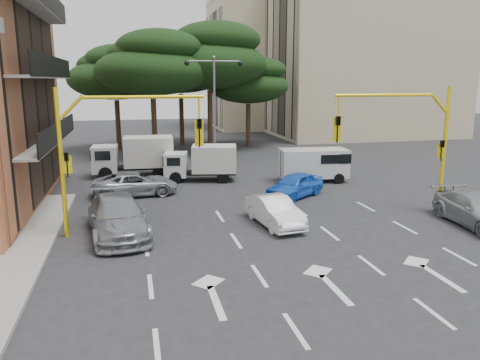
# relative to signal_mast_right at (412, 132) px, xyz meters

# --- Properties ---
(ground) EXTENTS (120.00, 120.00, 0.00)m
(ground) POSITION_rel_signal_mast_right_xyz_m (-6.80, -1.99, -3.88)
(ground) COLOR #28282B
(ground) RESTS_ON ground
(median_strip) EXTENTS (1.40, 6.00, 0.15)m
(median_strip) POSITION_rel_signal_mast_right_xyz_m (-6.80, 14.01, -3.81)
(median_strip) COLOR gray
(median_strip) RESTS_ON ground
(apartment_beige_near) EXTENTS (20.20, 12.15, 18.70)m
(apartment_beige_near) POSITION_rel_signal_mast_right_xyz_m (13.15, 30.01, 5.47)
(apartment_beige_near) COLOR #C2B791
(apartment_beige_near) RESTS_ON ground
(apartment_beige_far) EXTENTS (16.20, 12.15, 16.70)m
(apartment_beige_far) POSITION_rel_signal_mast_right_xyz_m (6.15, 42.01, 4.47)
(apartment_beige_far) COLOR #C2B791
(apartment_beige_far) RESTS_ON ground
(pine_left_near) EXTENTS (9.15, 9.15, 10.23)m
(pine_left_near) POSITION_rel_signal_mast_right_xyz_m (-10.75, 19.96, 3.72)
(pine_left_near) COLOR #382616
(pine_left_near) RESTS_ON ground
(pine_center) EXTENTS (9.98, 9.98, 11.16)m
(pine_center) POSITION_rel_signal_mast_right_xyz_m (-5.75, 21.96, 4.41)
(pine_center) COLOR #382616
(pine_center) RESTS_ON ground
(pine_left_far) EXTENTS (8.32, 8.32, 9.30)m
(pine_left_far) POSITION_rel_signal_mast_right_xyz_m (-13.75, 23.96, 3.03)
(pine_left_far) COLOR #382616
(pine_left_far) RESTS_ON ground
(pine_right) EXTENTS (7.49, 7.49, 8.37)m
(pine_right) POSITION_rel_signal_mast_right_xyz_m (-1.75, 23.96, 2.33)
(pine_right) COLOR #382616
(pine_right) RESTS_ON ground
(pine_back) EXTENTS (9.15, 9.15, 10.23)m
(pine_back) POSITION_rel_signal_mast_right_xyz_m (-7.75, 26.96, 3.72)
(pine_back) COLOR #382616
(pine_back) RESTS_ON ground
(signal_mast_right) EXTENTS (5.79, 0.37, 6.00)m
(signal_mast_right) POSITION_rel_signal_mast_right_xyz_m (0.00, 0.00, 0.00)
(signal_mast_right) COLOR yellow
(signal_mast_right) RESTS_ON ground
(signal_mast_left) EXTENTS (5.79, 0.37, 6.00)m
(signal_mast_left) POSITION_rel_signal_mast_right_xyz_m (-13.61, 0.00, 0.00)
(signal_mast_left) COLOR yellow
(signal_mast_left) RESTS_ON ground
(street_lamp_center) EXTENTS (4.16, 0.36, 7.77)m
(street_lamp_center) POSITION_rel_signal_mast_right_xyz_m (-6.80, 14.01, 1.54)
(street_lamp_center) COLOR slate
(street_lamp_center) RESTS_ON median_strip
(car_white_hatch) EXTENTS (1.85, 3.99, 1.27)m
(car_white_hatch) POSITION_rel_signal_mast_right_xyz_m (-6.71, -0.37, -3.25)
(car_white_hatch) COLOR white
(car_white_hatch) RESTS_ON ground
(car_blue_compact) EXTENTS (4.08, 3.60, 1.33)m
(car_blue_compact) POSITION_rel_signal_mast_right_xyz_m (-4.13, 4.22, -3.22)
(car_blue_compact) COLOR blue
(car_blue_compact) RESTS_ON ground
(car_silver_wagon) EXTENTS (2.86, 5.64, 1.57)m
(car_silver_wagon) POSITION_rel_signal_mast_right_xyz_m (-13.38, -0.17, -3.10)
(car_silver_wagon) COLOR gray
(car_silver_wagon) RESTS_ON ground
(car_silver_cross_a) EXTENTS (4.81, 2.58, 1.29)m
(car_silver_cross_a) POSITION_rel_signal_mast_right_xyz_m (-12.57, 6.59, -3.24)
(car_silver_cross_a) COLOR #989CA0
(car_silver_cross_a) RESTS_ON ground
(car_silver_parked) EXTENTS (2.31, 5.01, 1.42)m
(car_silver_parked) POSITION_rel_signal_mast_right_xyz_m (1.90, -2.49, -3.18)
(car_silver_parked) COLOR #9EA0A5
(car_silver_parked) RESTS_ON ground
(van_white) EXTENTS (4.34, 2.29, 2.09)m
(van_white) POSITION_rel_signal_mast_right_xyz_m (-1.64, 7.80, -2.84)
(van_white) COLOR silver
(van_white) RESTS_ON ground
(box_truck_a) EXTENTS (5.36, 2.40, 2.60)m
(box_truck_a) POSITION_rel_signal_mast_right_xyz_m (-12.57, 12.01, -2.58)
(box_truck_a) COLOR silver
(box_truck_a) RESTS_ON ground
(box_truck_b) EXTENTS (4.84, 2.75, 2.24)m
(box_truck_b) POSITION_rel_signal_mast_right_xyz_m (-8.46, 9.60, -2.76)
(box_truck_b) COLOR silver
(box_truck_b) RESTS_ON ground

